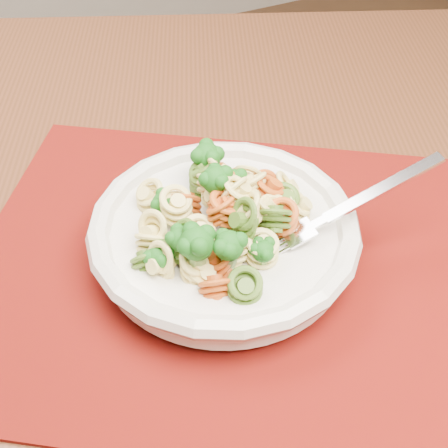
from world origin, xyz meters
name	(u,v)px	position (x,y,z in m)	size (l,w,h in m)	color
dining_table	(188,287)	(-0.05, 0.15, 0.66)	(1.57, 1.31, 0.77)	#4D2715
placemat	(240,268)	(-0.04, 0.06, 0.77)	(0.48, 0.37, 0.00)	#561103
pasta_bowl	(224,234)	(-0.04, 0.08, 0.80)	(0.24, 0.24, 0.05)	beige
pasta_broccoli_heap	(224,219)	(-0.04, 0.08, 0.82)	(0.20, 0.20, 0.06)	#EAD973
fork	(299,233)	(0.01, 0.04, 0.82)	(0.19, 0.02, 0.01)	silver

